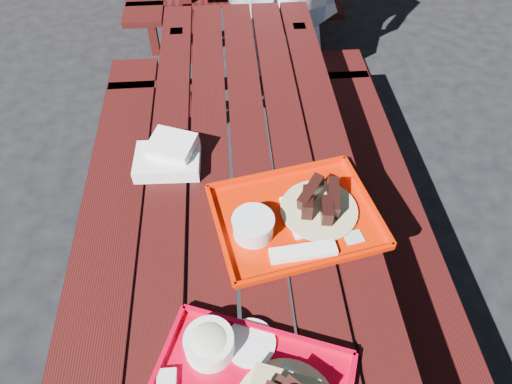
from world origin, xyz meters
TOP-DOWN VIEW (x-y plane):
  - ground at (0.00, 0.00)m, footprint 60.00×60.00m
  - picnic_table_near at (-0.00, 0.00)m, footprint 1.41×2.40m
  - far_tray at (0.11, -0.23)m, footprint 0.57×0.49m
  - white_cloth at (-0.29, 0.06)m, footprint 0.23×0.20m

SIDE VIEW (x-z plane):
  - ground at x=0.00m, z-range 0.00..0.00m
  - picnic_table_near at x=0.00m, z-range 0.19..0.94m
  - far_tray at x=0.11m, z-range 0.73..0.82m
  - white_cloth at x=-0.29m, z-range 0.74..0.83m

